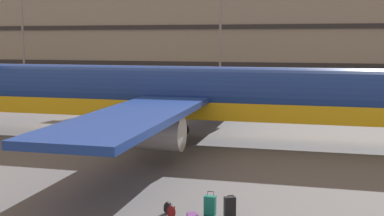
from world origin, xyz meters
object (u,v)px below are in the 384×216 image
Objects in this scene: backpack_laid_flat at (167,208)px; backpack_teal at (171,212)px; suitcase_upright at (230,207)px; suitcase_purple at (210,205)px; airliner at (191,95)px.

backpack_teal is (0.33, -0.52, 0.02)m from backpack_laid_flat.
suitcase_purple is at bearing -179.33° from suitcase_upright.
suitcase_purple is 1.78× the size of backpack_teal.
airliner reaches higher than suitcase_upright.
suitcase_upright is 2.52m from backpack_laid_flat.
airliner reaches higher than backpack_teal.
suitcase_purple is 1.95× the size of backpack_laid_flat.
suitcase_purple is 1.74m from backpack_laid_flat.
suitcase_upright is at bearing 0.67° from suitcase_purple.
suitcase_upright is at bearing 3.27° from backpack_laid_flat.
suitcase_upright is at bearing 16.90° from backpack_teal.
backpack_teal is at bearing -163.10° from suitcase_upright.
airliner is 83.46× the size of backpack_laid_flat.
suitcase_purple reaches higher than backpack_teal.
suitcase_upright reaches higher than backpack_laid_flat.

